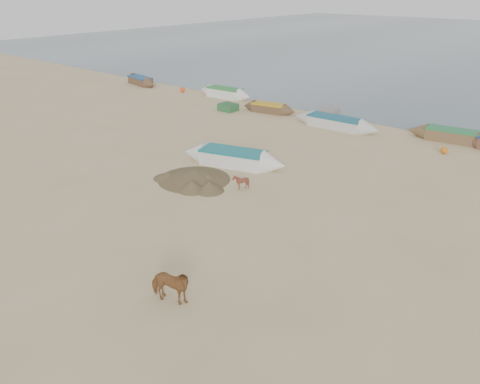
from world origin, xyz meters
name	(u,v)px	position (x,y,z in m)	size (l,w,h in m)	color
ground	(177,245)	(0.00, 0.00, 0.00)	(140.00, 140.00, 0.00)	tan
cow_adult	(170,286)	(2.61, -2.73, 0.66)	(0.71, 1.56, 1.31)	brown
calf_front	(241,182)	(-1.65, 6.02, 0.40)	(0.65, 0.73, 0.81)	brown
near_canoe	(233,158)	(-4.23, 8.42, 0.46)	(6.43, 1.48, 0.93)	white
debris_pile	(194,175)	(-4.43, 5.40, 0.27)	(3.97, 3.97, 0.54)	brown
waterline_canoes	(390,127)	(0.10, 20.49, 0.42)	(58.96, 4.24, 0.91)	brown
beach_clutter	(457,148)	(5.14, 19.25, 0.30)	(45.08, 5.44, 0.64)	#295C34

